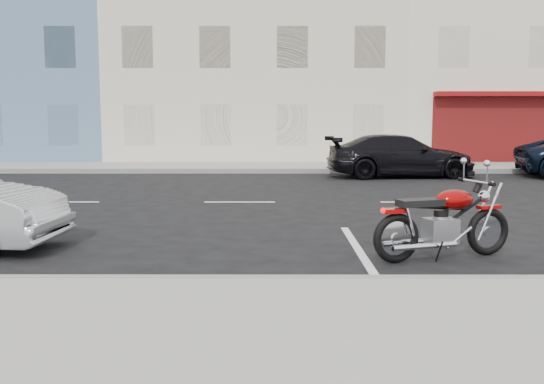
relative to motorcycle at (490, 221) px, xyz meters
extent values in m
plane|color=black|center=(-1.78, 5.27, -0.48)|extent=(120.00, 120.00, 0.00)
cube|color=gray|center=(-6.78, 13.97, -0.41)|extent=(80.00, 3.40, 0.15)
cube|color=gray|center=(-6.78, 12.27, -0.40)|extent=(80.00, 0.12, 0.16)
cube|color=slate|center=(-15.78, 21.57, 6.02)|extent=(12.00, 12.00, 13.00)
cube|color=beige|center=(-3.78, 21.57, 5.27)|extent=(12.00, 12.00, 11.50)
cube|color=silver|center=(9.22, 21.57, 5.77)|extent=(14.00, 12.00, 12.50)
torus|color=black|center=(0.68, 0.23, -0.16)|extent=(0.67, 0.32, 0.67)
torus|color=black|center=(-0.69, -0.23, -0.16)|extent=(0.67, 0.32, 0.67)
cube|color=#800404|center=(0.68, 0.23, 0.18)|extent=(0.36, 0.23, 0.05)
cube|color=#800404|center=(-0.73, -0.24, 0.20)|extent=(0.33, 0.25, 0.06)
cube|color=gray|center=(-0.04, -0.02, -0.10)|extent=(0.49, 0.42, 0.34)
ellipsoid|color=#800404|center=(0.14, 0.05, 0.31)|extent=(0.64, 0.50, 0.27)
cube|color=black|center=(-0.36, -0.12, 0.29)|extent=(0.67, 0.44, 0.09)
cylinder|color=silver|center=(0.47, 0.16, 0.54)|extent=(0.26, 0.67, 0.04)
sphere|color=silver|center=(0.60, 0.20, 0.33)|extent=(0.17, 0.17, 0.17)
cylinder|color=silver|center=(-0.31, -0.25, -0.26)|extent=(0.92, 0.38, 0.08)
cylinder|color=silver|center=(-0.40, 0.01, -0.26)|extent=(0.92, 0.38, 0.08)
cylinder|color=silver|center=(0.64, 0.21, 0.13)|extent=(0.38, 0.16, 0.79)
cylinder|color=black|center=(0.16, 0.05, 0.06)|extent=(0.78, 0.30, 0.49)
imported|color=black|center=(1.05, 11.04, 0.20)|extent=(4.81, 2.24, 1.36)
camera|label=1|loc=(-3.02, -8.32, 1.44)|focal=40.00mm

